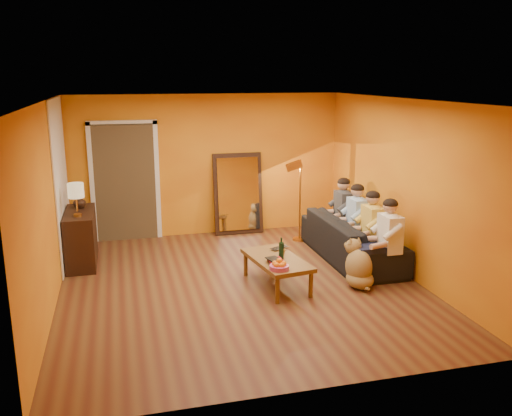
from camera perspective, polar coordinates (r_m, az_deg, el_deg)
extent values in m
cube|color=brown|center=(7.83, -1.59, -8.14)|extent=(5.00, 5.50, 0.00)
cube|color=white|center=(7.26, -1.72, 11.24)|extent=(5.00, 5.50, 0.00)
cube|color=orange|center=(10.09, -5.13, 4.50)|extent=(5.00, 0.00, 2.60)
cube|color=orange|center=(7.32, -21.10, 0.04)|extent=(0.00, 5.50, 2.60)
cube|color=orange|center=(8.34, 15.35, 2.09)|extent=(0.00, 5.50, 2.60)
cube|color=white|center=(9.02, -19.83, 2.62)|extent=(0.02, 1.90, 2.58)
cube|color=#3F2D19|center=(10.09, -13.62, 2.72)|extent=(1.06, 0.30, 2.10)
cube|color=white|center=(9.98, -16.88, 2.39)|extent=(0.08, 0.06, 2.20)
cube|color=white|center=(9.99, -10.34, 2.78)|extent=(0.08, 0.06, 2.20)
cube|color=white|center=(9.82, -13.96, 8.72)|extent=(1.22, 0.06, 0.08)
cube|color=black|center=(10.18, -1.90, 1.54)|extent=(0.92, 0.27, 1.51)
cube|color=white|center=(10.14, -1.85, 1.49)|extent=(0.78, 0.21, 1.35)
cube|color=black|center=(9.01, -17.94, -2.99)|extent=(0.44, 1.18, 0.85)
imported|color=black|center=(8.93, 10.03, -3.20)|extent=(2.35, 0.92, 0.69)
cylinder|color=black|center=(7.58, 2.68, -4.27)|extent=(0.07, 0.07, 0.31)
imported|color=#B27F3F|center=(7.79, 2.79, -4.64)|extent=(0.11, 0.11, 0.09)
imported|color=black|center=(8.02, 2.72, -4.31)|extent=(0.35, 0.30, 0.02)
imported|color=black|center=(7.43, 1.30, -5.80)|extent=(0.23, 0.29, 0.02)
imported|color=#AF1419|center=(7.43, 1.35, -5.61)|extent=(0.20, 0.27, 0.02)
imported|color=black|center=(7.40, 1.32, -5.51)|extent=(0.21, 0.25, 0.02)
imported|color=black|center=(9.12, -18.10, 0.65)|extent=(0.20, 0.20, 0.21)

